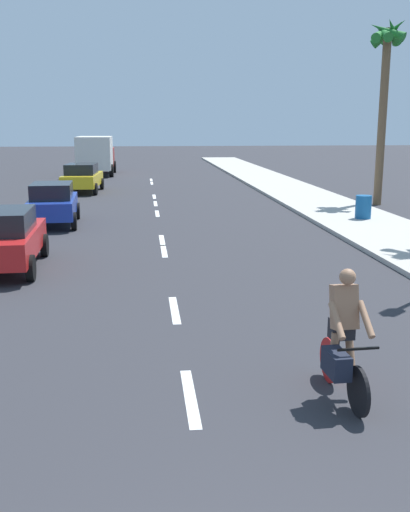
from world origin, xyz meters
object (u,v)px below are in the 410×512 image
delivery_truck (96,154)px  palm_tree_far (386,63)px  parked_car_red (3,237)px  parked_car_yellow (82,177)px  parked_car_blue (53,203)px  cyclist (342,341)px  trash_bin_far (363,207)px

delivery_truck → palm_tree_far: bearing=-51.5°
parked_car_red → delivery_truck: (0.24, 29.17, 0.67)m
parked_car_yellow → parked_car_blue: bearing=-87.0°
cyclist → parked_car_yellow: 26.54m
parked_car_blue → trash_bin_far: 11.72m
parked_car_yellow → palm_tree_far: palm_tree_far is taller
palm_tree_far → parked_car_yellow: bearing=154.8°
delivery_truck → parked_car_yellow: bearing=-89.3°
delivery_truck → parked_car_blue: bearing=-89.6°
cyclist → trash_bin_far: bearing=-114.5°
palm_tree_far → parked_car_red: bearing=-142.5°
parked_car_blue → delivery_truck: delivery_truck is taller
cyclist → trash_bin_far: 15.57m
cyclist → parked_car_blue: cyclist is taller
delivery_truck → trash_bin_far: delivery_truck is taller
parked_car_red → delivery_truck: size_ratio=0.66×
parked_car_yellow → trash_bin_far: (11.66, -11.41, -0.26)m
delivery_truck → palm_tree_far: size_ratio=0.75×
cyclist → parked_car_blue: (-5.95, 15.04, 0.00)m
palm_tree_far → parked_car_blue: bearing=-163.5°
parked_car_red → parked_car_yellow: size_ratio=0.96×
parked_car_red → trash_bin_far: bearing=25.7°
trash_bin_far → palm_tree_far: bearing=62.6°
parked_car_blue → delivery_truck: 22.26m
parked_car_blue → parked_car_yellow: same height
parked_car_yellow → delivery_truck: bearing=93.6°
parked_car_blue → palm_tree_far: (14.18, 4.20, 5.47)m
cyclist → trash_bin_far: size_ratio=2.06×
cyclist → trash_bin_far: (5.76, 14.46, -0.25)m
parked_car_red → cyclist: bearing=-54.7°
parked_car_red → parked_car_yellow: bearing=86.8°
cyclist → parked_car_red: size_ratio=0.44×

